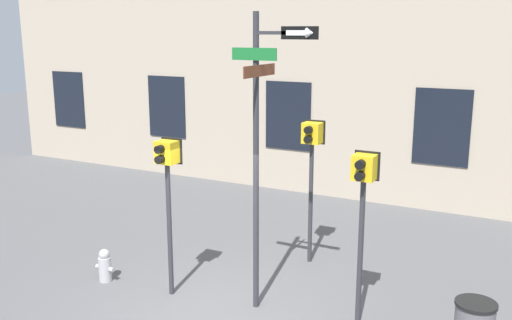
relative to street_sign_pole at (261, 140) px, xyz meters
The scene contains 5 objects.
street_sign_pole is the anchor object (origin of this frame).
pedestrian_signal_left 1.70m from the street_sign_pole, behind, with size 0.39×0.40×2.64m.
pedestrian_signal_right 1.69m from the street_sign_pole, ahead, with size 0.38×0.40×2.65m.
pedestrian_signal_across 2.17m from the street_sign_pole, 90.63° to the left, with size 0.39×0.40×2.72m.
fire_hydrant 3.79m from the street_sign_pole, behind, with size 0.38×0.22×0.59m.
Camera 1 is at (4.29, -6.69, 4.32)m, focal length 40.00 mm.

